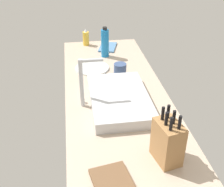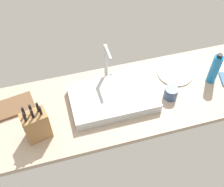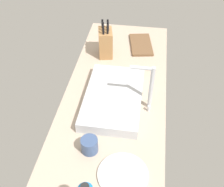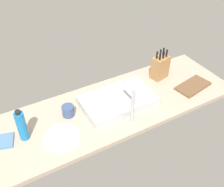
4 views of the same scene
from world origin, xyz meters
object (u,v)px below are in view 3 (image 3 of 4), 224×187
object	(u,v)px
faucet	(149,85)
knife_block	(106,43)
cutting_board	(141,45)
dinner_plate	(123,174)
coffee_mug	(89,145)
sink_basin	(114,98)

from	to	relation	value
faucet	knife_block	world-z (taller)	faucet
cutting_board	knife_block	bearing A→B (deg)	-57.36
dinner_plate	coffee_mug	size ratio (longest dim) A/B	2.78
sink_basin	knife_block	xyz separation A→B (cm)	(-48.43, -13.24, 7.02)
faucet	cutting_board	bearing A→B (deg)	-172.92
faucet	dinner_plate	bearing A→B (deg)	-9.99
cutting_board	dinner_plate	bearing A→B (deg)	-0.11
coffee_mug	cutting_board	bearing A→B (deg)	169.56
knife_block	cutting_board	bearing A→B (deg)	110.21
faucet	knife_block	xyz separation A→B (cm)	(-49.85, -32.97, -6.80)
knife_block	faucet	bearing A→B (deg)	21.05
dinner_plate	coffee_mug	distance (cm)	22.25
sink_basin	cutting_board	bearing A→B (deg)	169.81
knife_block	dinner_plate	distance (cm)	101.00
sink_basin	coffee_mug	bearing A→B (deg)	-10.88
sink_basin	cutting_board	world-z (taller)	sink_basin
cutting_board	coffee_mug	bearing A→B (deg)	-10.44
faucet	coffee_mug	world-z (taller)	faucet
faucet	coffee_mug	distance (cm)	46.56
coffee_mug	faucet	bearing A→B (deg)	143.06
dinner_plate	coffee_mug	bearing A→B (deg)	-122.75
sink_basin	faucet	world-z (taller)	faucet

